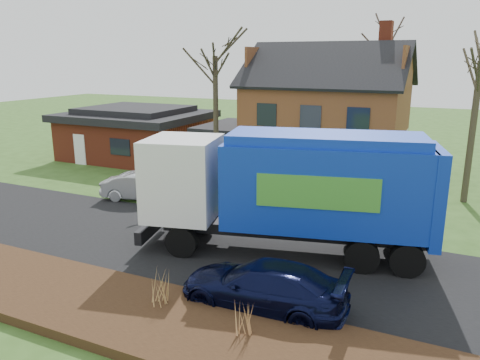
% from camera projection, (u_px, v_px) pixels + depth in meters
% --- Properties ---
extents(ground, '(120.00, 120.00, 0.00)m').
position_uv_depth(ground, '(184.00, 244.00, 18.60)').
color(ground, '#30501A').
rests_on(ground, ground).
extents(road, '(80.00, 7.00, 0.02)m').
position_uv_depth(road, '(184.00, 244.00, 18.60)').
color(road, black).
rests_on(road, ground).
extents(mulch_verge, '(80.00, 3.50, 0.30)m').
position_uv_depth(mulch_verge, '(90.00, 301.00, 13.92)').
color(mulch_verge, black).
rests_on(mulch_verge, ground).
extents(main_house, '(12.95, 8.95, 9.26)m').
position_uv_depth(main_house, '(320.00, 110.00, 29.16)').
color(main_house, beige).
rests_on(main_house, ground).
extents(ranch_house, '(9.80, 8.20, 3.70)m').
position_uv_depth(ranch_house, '(137.00, 133.00, 34.44)').
color(ranch_house, '#943620').
rests_on(ranch_house, ground).
extents(garbage_truck, '(11.10, 5.21, 4.60)m').
position_uv_depth(garbage_truck, '(292.00, 185.00, 17.11)').
color(garbage_truck, black).
rests_on(garbage_truck, ground).
extents(silver_sedan, '(4.45, 2.53, 1.39)m').
position_uv_depth(silver_sedan, '(143.00, 187.00, 24.22)').
color(silver_sedan, '#B4B8BC').
rests_on(silver_sedan, ground).
extents(navy_wagon, '(5.05, 2.17, 1.45)m').
position_uv_depth(navy_wagon, '(263.00, 286.00, 13.65)').
color(navy_wagon, black).
rests_on(navy_wagon, ground).
extents(tree_front_west, '(3.40, 3.40, 10.10)m').
position_uv_depth(tree_front_west, '(215.00, 37.00, 26.41)').
color(tree_front_west, '#393122').
rests_on(tree_front_west, ground).
extents(tree_back, '(3.59, 3.59, 11.36)m').
position_uv_depth(tree_back, '(389.00, 24.00, 33.51)').
color(tree_back, '#392A22').
rests_on(tree_back, ground).
extents(grass_clump_mid, '(0.38, 0.32, 1.07)m').
position_uv_depth(grass_clump_mid, '(160.00, 288.00, 13.30)').
color(grass_clump_mid, tan).
rests_on(grass_clump_mid, mulch_verge).
extents(grass_clump_east, '(0.36, 0.30, 0.91)m').
position_uv_depth(grass_clump_east, '(242.00, 317.00, 11.96)').
color(grass_clump_east, tan).
rests_on(grass_clump_east, mulch_verge).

